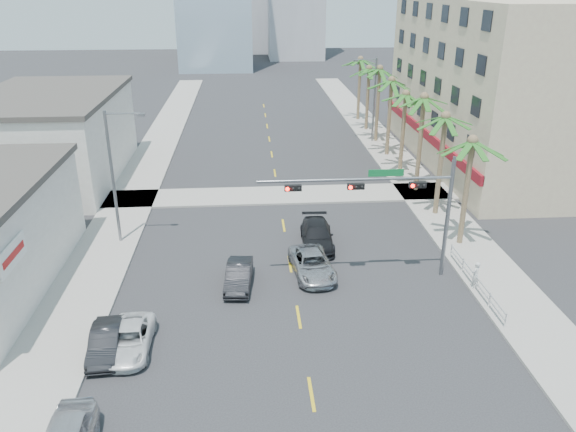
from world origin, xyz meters
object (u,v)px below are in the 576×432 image
object	(u,v)px
car_lane_center	(312,264)
car_lane_left	(239,276)
car_parked_mid	(106,342)
pedestrian	(476,275)
car_parked_far	(130,339)
car_lane_right	(317,235)
traffic_signal_mast	(395,198)

from	to	relation	value
car_lane_center	car_lane_left	bearing A→B (deg)	-172.54
car_lane_center	car_parked_mid	bearing A→B (deg)	-152.66
car_lane_center	pedestrian	world-z (taller)	pedestrian
car_parked_far	pedestrian	size ratio (longest dim) A/B	2.69
pedestrian	car_lane_left	bearing A→B (deg)	-46.93
car_parked_mid	car_lane_center	xyz separation A→B (m)	(10.64, 7.00, 0.04)
car_parked_mid	car_lane_right	bearing A→B (deg)	39.93
car_parked_far	car_lane_right	world-z (taller)	car_lane_right
traffic_signal_mast	car_lane_right	xyz separation A→B (m)	(-3.78, 4.59, -4.33)
car_lane_left	pedestrian	size ratio (longest dim) A/B	2.52
car_lane_left	car_lane_center	size ratio (longest dim) A/B	0.83
car_parked_mid	pedestrian	world-z (taller)	pedestrian
traffic_signal_mast	car_parked_mid	size ratio (longest dim) A/B	2.88
car_parked_mid	car_lane_left	xyz separation A→B (m)	(6.24, 5.95, 0.03)
car_parked_mid	car_lane_left	bearing A→B (deg)	39.68
traffic_signal_mast	car_lane_right	size ratio (longest dim) A/B	2.19
traffic_signal_mast	car_parked_far	size ratio (longest dim) A/B	2.58
car_lane_center	car_lane_right	xyz separation A→B (m)	(0.76, 3.96, 0.06)
traffic_signal_mast	car_lane_left	distance (m)	9.98
car_lane_center	car_lane_right	distance (m)	4.03
traffic_signal_mast	pedestrian	size ratio (longest dim) A/B	6.93
car_lane_left	traffic_signal_mast	bearing A→B (deg)	7.53
traffic_signal_mast	car_parked_mid	world-z (taller)	traffic_signal_mast
car_parked_far	car_parked_mid	bearing A→B (deg)	-171.07
traffic_signal_mast	car_parked_far	world-z (taller)	traffic_signal_mast
car_lane_center	pedestrian	xyz separation A→B (m)	(9.06, -2.48, 0.27)
car_lane_left	pedestrian	xyz separation A→B (m)	(13.46, -1.42, 0.29)
traffic_signal_mast	car_lane_right	bearing A→B (deg)	129.53
car_parked_mid	pedestrian	bearing A→B (deg)	8.99
car_lane_left	car_lane_center	distance (m)	4.52
pedestrian	car_lane_center	bearing A→B (deg)	-56.19
car_parked_mid	car_lane_center	size ratio (longest dim) A/B	0.79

